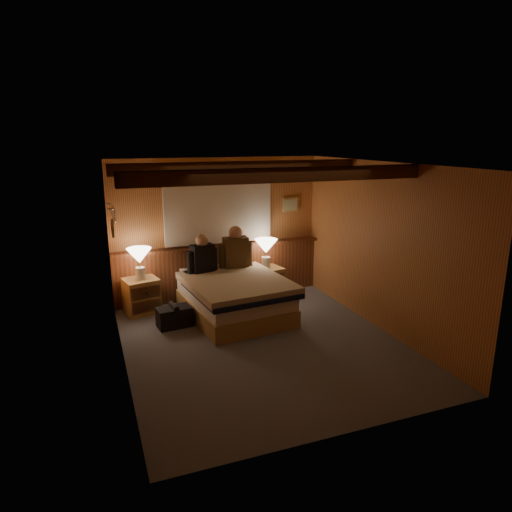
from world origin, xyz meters
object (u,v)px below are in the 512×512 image
lamp_left (139,258)px  duffel_bag (174,316)px  nightstand_left (142,296)px  bed (235,296)px  lamp_right (266,248)px  person_left (202,256)px  person_right (236,250)px  nightstand_right (268,282)px

lamp_left → duffel_bag: size_ratio=0.96×
nightstand_left → lamp_left: size_ratio=1.18×
bed → lamp_right: bearing=34.8°
lamp_right → person_left: (-1.16, -0.16, -0.00)m
nightstand_left → person_right: size_ratio=0.83×
bed → person_left: (-0.37, 0.52, 0.55)m
nightstand_left → person_left: size_ratio=0.93×
person_right → lamp_left: bearing=-179.8°
lamp_right → duffel_bag: size_ratio=0.97×
nightstand_left → person_left: (0.97, -0.15, 0.60)m
lamp_right → bed: bearing=-139.4°
lamp_left → person_left: person_left is taller
nightstand_left → nightstand_right: nightstand_left is taller
lamp_left → nightstand_right: bearing=0.3°
duffel_bag → lamp_right: bearing=16.3°
lamp_left → lamp_right: size_ratio=0.98×
nightstand_left → lamp_right: bearing=-11.8°
bed → nightstand_left: (-1.34, 0.67, -0.05)m
person_right → nightstand_left: bearing=179.6°
nightstand_left → person_left: 1.15m
bed → person_right: (0.22, 0.61, 0.58)m
nightstand_left → person_right: person_right is taller
nightstand_right → lamp_right: (-0.03, 0.01, 0.62)m
nightstand_left → lamp_left: bearing=-97.0°
bed → nightstand_right: bed is taller
bed → lamp_right: (0.80, 0.68, 0.55)m
lamp_right → duffel_bag: lamp_right is taller
nightstand_left → bed: bearing=-38.8°
nightstand_right → lamp_left: size_ratio=1.11×
nightstand_left → duffel_bag: 0.84m
nightstand_right → lamp_left: (-2.16, -0.01, 0.65)m
person_left → nightstand_left: bearing=158.8°
lamp_left → duffel_bag: (0.37, -0.73, -0.76)m
lamp_left → person_left: (0.97, -0.14, -0.03)m
bed → nightstand_left: bearing=147.5°
nightstand_right → duffel_bag: size_ratio=1.06×
bed → person_right: bearing=64.1°
nightstand_left → lamp_right: (2.13, 0.01, 0.60)m
bed → lamp_left: (-1.33, 0.66, 0.58)m
duffel_bag → person_left: bearing=37.9°
lamp_left → lamp_right: lamp_left is taller
duffel_bag → bed: bearing=-2.7°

